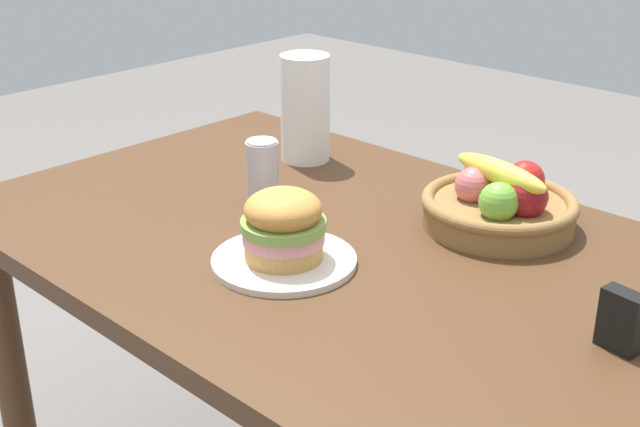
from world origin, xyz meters
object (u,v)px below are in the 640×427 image
napkin_holder (622,320)px  plate (284,261)px  fruit_basket (500,203)px  paper_towel_roll (305,108)px  soda_can (262,171)px  sandwich (283,225)px

napkin_holder → plate: bearing=-157.6°
fruit_basket → paper_towel_roll: paper_towel_roll is taller
soda_can → fruit_basket: fruit_basket is taller
paper_towel_roll → fruit_basket: bearing=-2.0°
sandwich → paper_towel_roll: bearing=130.6°
soda_can → paper_towel_roll: size_ratio=0.53×
napkin_holder → soda_can: bearing=-174.7°
plate → paper_towel_roll: paper_towel_roll is taller
sandwich → napkin_holder: bearing=14.9°
soda_can → napkin_holder: bearing=-2.1°
plate → sandwich: sandwich is taller
fruit_basket → paper_towel_roll: 0.53m
soda_can → paper_towel_roll: bearing=115.2°
fruit_basket → napkin_holder: size_ratio=3.22×
sandwich → soda_can: bearing=144.2°
fruit_basket → paper_towel_roll: bearing=178.0°
paper_towel_roll → sandwich: bearing=-49.4°
soda_can → napkin_holder: soda_can is taller
plate → sandwich: size_ratio=1.72×
soda_can → napkin_holder: size_ratio=1.40×
sandwich → napkin_holder: (0.53, 0.14, -0.03)m
soda_can → fruit_basket: 0.47m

